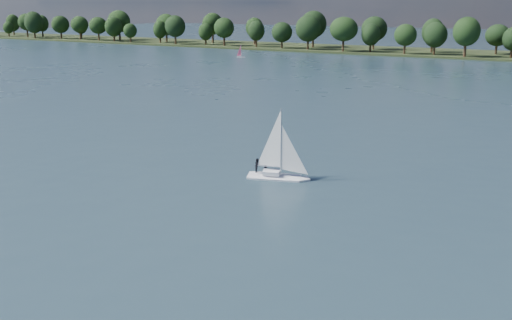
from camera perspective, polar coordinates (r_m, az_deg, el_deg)
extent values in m
plane|color=#233342|center=(125.05, 19.38, 5.62)|extent=(700.00, 700.00, 0.00)
cube|color=white|center=(65.37, 1.96, -1.90)|extent=(6.79, 3.67, 0.77)
cube|color=white|center=(65.14, 1.97, -1.26)|extent=(2.18, 1.67, 0.48)
cylinder|color=#B5B5BC|center=(64.20, 2.00, 1.83)|extent=(0.12, 0.12, 7.70)
imported|color=black|center=(65.88, 0.99, -0.50)|extent=(0.45, 0.64, 1.66)
imported|color=black|center=(65.76, 0.16, -0.53)|extent=(0.85, 0.97, 1.66)
cube|color=white|center=(213.54, -1.50, 10.22)|extent=(3.31, 2.43, 0.50)
cylinder|color=silver|center=(213.32, -1.51, 10.88)|extent=(0.09, 0.09, 4.41)
cube|color=#5A5D60|center=(303.76, -15.39, 11.24)|extent=(4.20, 2.43, 0.50)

